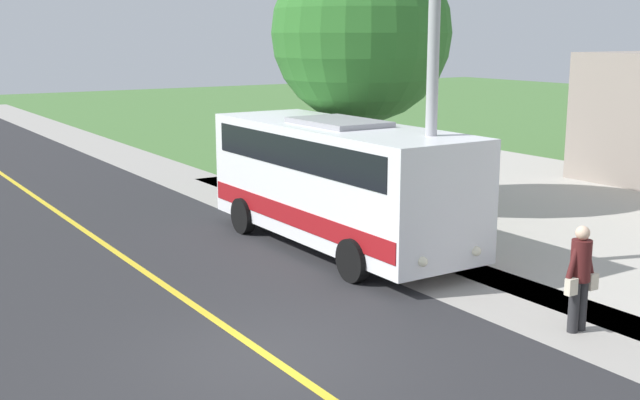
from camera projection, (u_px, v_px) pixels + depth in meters
ground_plane at (271, 359)px, 12.25m from camera, size 120.00×120.00×0.00m
road_surface at (271, 358)px, 12.25m from camera, size 8.00×100.00×0.01m
sidewalk at (511, 299)px, 15.00m from camera, size 2.40×100.00×0.01m
road_centre_line at (271, 358)px, 12.25m from camera, size 0.16×100.00×0.00m
shuttle_bus_front at (338, 178)px, 18.34m from camera, size 2.75×7.84×3.01m
pedestrian_with_bags at (580, 275)px, 13.19m from camera, size 0.72×0.34×1.83m
street_light_pole at (429, 51)px, 15.70m from camera, size 1.97×0.24×8.35m
tree_curbside at (361, 33)px, 21.74m from camera, size 4.94×4.94×7.42m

